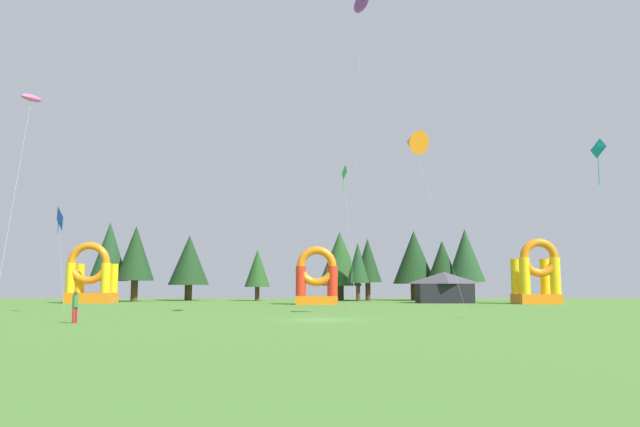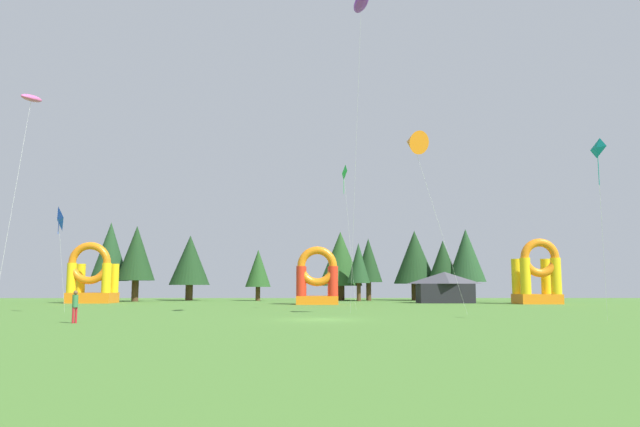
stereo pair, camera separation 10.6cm
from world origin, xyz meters
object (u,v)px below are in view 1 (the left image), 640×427
at_px(kite_green_diamond, 343,174).
at_px(festival_tent, 444,287).
at_px(kite_pink_parafoil, 31,98).
at_px(inflatable_blue_arch, 317,283).
at_px(inflatable_yellow_castle, 91,281).
at_px(kite_orange_delta, 413,142).
at_px(kite_blue_diamond, 57,220).
at_px(kite_purple_parafoil, 361,3).
at_px(inflatable_red_slide, 537,279).
at_px(kite_teal_diamond, 597,151).
at_px(person_far_side, 75,304).

height_order(kite_green_diamond, festival_tent, kite_green_diamond).
bearing_deg(kite_pink_parafoil, inflatable_blue_arch, 59.31).
bearing_deg(inflatable_yellow_castle, inflatable_blue_arch, -10.45).
bearing_deg(kite_orange_delta, inflatable_blue_arch, 105.16).
bearing_deg(kite_pink_parafoil, kite_orange_delta, 12.37).
bearing_deg(kite_blue_diamond, inflatable_yellow_castle, 104.27).
bearing_deg(kite_purple_parafoil, festival_tent, 69.57).
relative_size(inflatable_blue_arch, festival_tent, 0.99).
bearing_deg(kite_purple_parafoil, kite_blue_diamond, 162.23).
relative_size(kite_blue_diamond, inflatable_blue_arch, 1.23).
relative_size(kite_purple_parafoil, inflatable_blue_arch, 3.43).
relative_size(inflatable_red_slide, festival_tent, 1.15).
height_order(kite_blue_diamond, kite_pink_parafoil, kite_pink_parafoil).
xyz_separation_m(kite_green_diamond, inflatable_blue_arch, (-2.07, 16.20, -8.84)).
height_order(inflatable_yellow_castle, festival_tent, inflatable_yellow_castle).
relative_size(kite_blue_diamond, inflatable_red_slide, 1.06).
relative_size(kite_blue_diamond, kite_teal_diamond, 0.74).
bearing_deg(inflatable_red_slide, person_far_side, -138.64).
bearing_deg(kite_orange_delta, inflatable_yellow_castle, 138.24).
distance_m(kite_green_diamond, inflatable_blue_arch, 18.57).
distance_m(kite_teal_diamond, inflatable_blue_arch, 36.18).
relative_size(person_far_side, festival_tent, 0.29).
bearing_deg(kite_pink_parafoil, kite_teal_diamond, -3.99).
xyz_separation_m(person_far_side, festival_tent, (28.19, 36.82, 0.74)).
distance_m(kite_green_diamond, person_far_side, 24.09).
xyz_separation_m(kite_pink_parafoil, kite_teal_diamond, (33.19, -2.31, -3.67)).
xyz_separation_m(kite_blue_diamond, kite_orange_delta, (26.13, -4.22, 5.04)).
relative_size(kite_green_diamond, kite_teal_diamond, 1.15).
xyz_separation_m(kite_purple_parafoil, person_far_side, (-16.17, -4.55, -19.57)).
height_order(kite_purple_parafoil, inflatable_red_slide, kite_purple_parafoil).
bearing_deg(kite_teal_diamond, kite_purple_parafoil, 160.30).
bearing_deg(kite_green_diamond, inflatable_yellow_castle, 143.10).
bearing_deg(kite_purple_parafoil, kite_green_diamond, 93.86).
bearing_deg(inflatable_red_slide, inflatable_yellow_castle, 176.21).
distance_m(person_far_side, inflatable_yellow_castle, 38.57).
relative_size(kite_purple_parafoil, kite_green_diamond, 1.80).
relative_size(kite_pink_parafoil, person_far_side, 7.78).
distance_m(kite_teal_diamond, person_far_side, 30.33).
height_order(person_far_side, festival_tent, festival_tent).
xyz_separation_m(kite_green_diamond, inflatable_red_slide, (22.20, 17.65, -8.42)).
distance_m(kite_teal_diamond, inflatable_red_slide, 34.98).
distance_m(kite_green_diamond, inflatable_yellow_castle, 35.98).
distance_m(kite_orange_delta, festival_tent, 32.10).
bearing_deg(festival_tent, person_far_side, -127.44).
distance_m(kite_orange_delta, inflatable_blue_arch, 26.83).
distance_m(kite_green_diamond, kite_teal_diamond, 20.75).
height_order(inflatable_blue_arch, festival_tent, inflatable_blue_arch).
height_order(kite_pink_parafoil, festival_tent, kite_pink_parafoil).
height_order(kite_green_diamond, kite_teal_diamond, kite_green_diamond).
bearing_deg(festival_tent, kite_orange_delta, -105.76).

